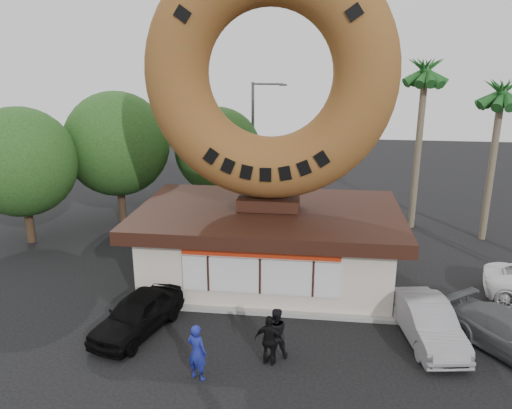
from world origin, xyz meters
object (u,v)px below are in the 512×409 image
object	(u,v)px
donut_shop	(268,242)
person_center	(275,333)
car_black	(137,314)
street_lamp	(255,141)
car_silver	(427,322)
giant_donut	(270,74)
person_left	(197,352)
person_right	(270,340)

from	to	relation	value
donut_shop	person_center	xyz separation A→B (m)	(0.84, -5.88, -0.89)
person_center	car_black	size ratio (longest dim) A/B	0.42
street_lamp	car_silver	xyz separation A→B (m)	(7.85, -14.22, -3.77)
car_black	car_silver	distance (m)	10.23
giant_donut	car_black	distance (m)	10.41
person_center	car_silver	world-z (taller)	person_center
street_lamp	donut_shop	bearing A→B (deg)	-79.50
person_left	person_center	size ratio (longest dim) A/B	1.05
giant_donut	street_lamp	xyz separation A→B (m)	(-1.86, 10.00, -4.37)
giant_donut	person_left	bearing A→B (deg)	-101.08
person_left	person_right	size ratio (longest dim) A/B	1.08
car_silver	person_center	bearing A→B (deg)	-171.28
giant_donut	person_right	xyz separation A→B (m)	(0.69, -6.30, -8.00)
street_lamp	person_left	xyz separation A→B (m)	(0.42, -17.32, -3.56)
car_silver	person_left	bearing A→B (deg)	-166.61
street_lamp	person_right	distance (m)	16.89
giant_donut	street_lamp	bearing A→B (deg)	100.51
car_silver	person_right	bearing A→B (deg)	-167.83
giant_donut	person_center	distance (m)	9.95
person_center	car_silver	distance (m)	5.43
giant_donut	person_center	size ratio (longest dim) A/B	5.74
person_center	car_black	bearing A→B (deg)	-28.73
street_lamp	giant_donut	bearing A→B (deg)	-79.49
street_lamp	person_center	size ratio (longest dim) A/B	4.54
donut_shop	person_right	size ratio (longest dim) A/B	6.52
person_left	car_silver	bearing A→B (deg)	-134.34
street_lamp	car_black	world-z (taller)	street_lamp
person_center	person_left	bearing A→B (deg)	14.24
person_left	car_black	xyz separation A→B (m)	(-2.77, 2.39, -0.21)
giant_donut	street_lamp	world-z (taller)	giant_donut
person_left	giant_donut	bearing A→B (deg)	-78.11
person_left	person_right	distance (m)	2.36
person_left	car_silver	xyz separation A→B (m)	(7.43, 3.11, -0.21)
person_right	giant_donut	bearing A→B (deg)	-70.88
giant_donut	person_left	size ratio (longest dim) A/B	5.47
car_black	giant_donut	bearing A→B (deg)	66.49
person_right	street_lamp	bearing A→B (deg)	-68.27
donut_shop	car_black	bearing A→B (deg)	-130.51
car_silver	giant_donut	bearing A→B (deg)	135.58
person_center	person_right	size ratio (longest dim) A/B	1.03
person_left	person_center	distance (m)	2.68
giant_donut	car_silver	size ratio (longest dim) A/B	2.34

